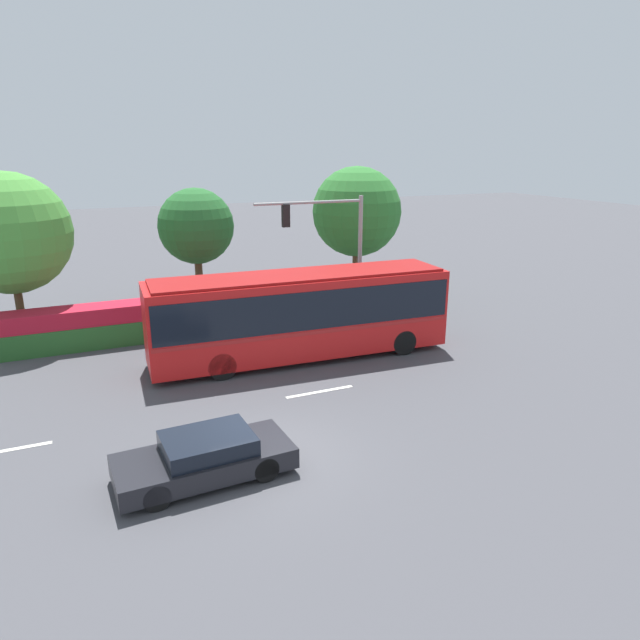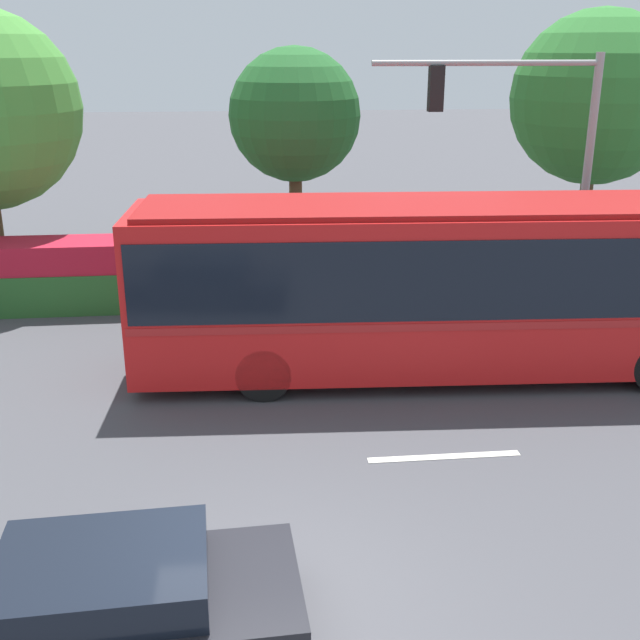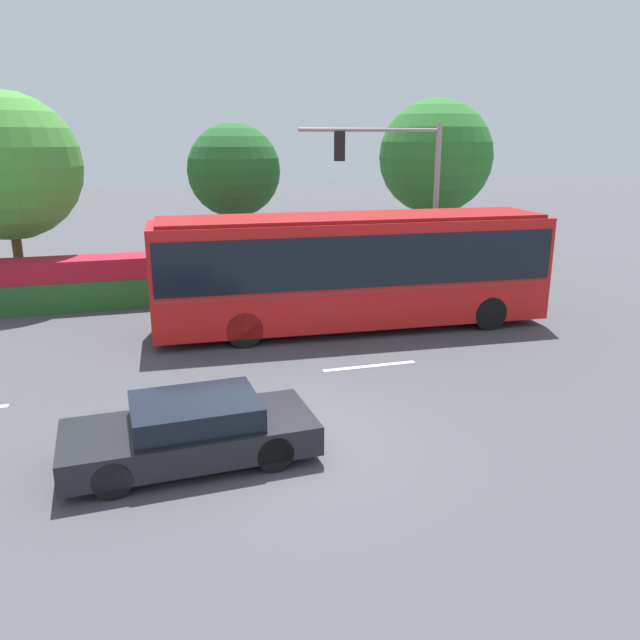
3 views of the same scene
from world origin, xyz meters
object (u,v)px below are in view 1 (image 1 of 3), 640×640
(city_bus, at_px, (301,311))
(street_tree_centre, at_px, (196,227))
(sedan_foreground, at_px, (205,457))
(street_tree_left, at_px, (8,233))
(traffic_light_pole, at_px, (336,243))
(street_tree_right, at_px, (357,212))

(city_bus, relative_size, street_tree_centre, 1.92)
(sedan_foreground, xyz_separation_m, street_tree_left, (-4.70, 13.64, 3.98))
(sedan_foreground, relative_size, street_tree_left, 0.63)
(traffic_light_pole, height_order, street_tree_centre, street_tree_centre)
(sedan_foreground, xyz_separation_m, traffic_light_pole, (7.93, 9.35, 3.42))
(street_tree_left, relative_size, street_tree_right, 1.00)
(sedan_foreground, height_order, street_tree_centre, street_tree_centre)
(sedan_foreground, relative_size, street_tree_centre, 0.73)
(street_tree_left, distance_m, street_tree_right, 15.74)
(street_tree_left, bearing_deg, city_bus, -33.98)
(street_tree_left, xyz_separation_m, street_tree_centre, (7.87, 1.42, -0.32))
(traffic_light_pole, bearing_deg, street_tree_centre, -50.22)
(sedan_foreground, bearing_deg, street_tree_left, -73.81)
(sedan_foreground, height_order, street_tree_left, street_tree_left)
(street_tree_left, xyz_separation_m, street_tree_right, (15.74, -0.11, 0.19))
(street_tree_centre, bearing_deg, sedan_foreground, -101.90)
(traffic_light_pole, distance_m, street_tree_left, 13.35)
(traffic_light_pole, distance_m, street_tree_right, 5.27)
(traffic_light_pole, xyz_separation_m, street_tree_left, (-12.62, 4.29, 0.56))
(sedan_foreground, bearing_deg, traffic_light_pole, -133.13)
(city_bus, xyz_separation_m, street_tree_centre, (-2.14, 8.16, 2.31))
(city_bus, bearing_deg, street_tree_right, 52.01)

